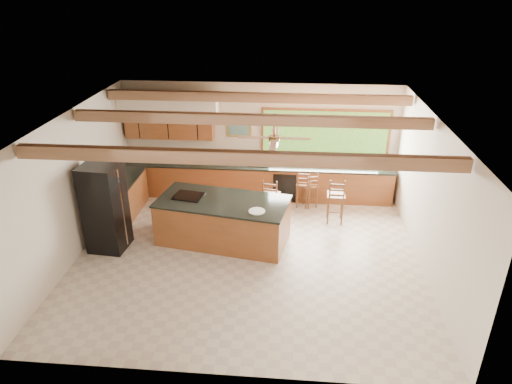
{
  "coord_description": "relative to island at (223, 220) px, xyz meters",
  "views": [
    {
      "loc": [
        0.88,
        -8.19,
        5.43
      ],
      "look_at": [
        0.11,
        0.8,
        1.13
      ],
      "focal_mm": 32.0,
      "sensor_mm": 36.0,
      "label": 1
    }
  ],
  "objects": [
    {
      "name": "counter_run",
      "position": [
        -0.21,
        1.92,
        -0.03
      ],
      "size": [
        7.12,
        3.1,
        1.23
      ],
      "color": "brown",
      "rests_on": "ground"
    },
    {
      "name": "bar_stool_a",
      "position": [
        1.81,
        1.79,
        0.12
      ],
      "size": [
        0.41,
        0.41,
        1.05
      ],
      "rotation": [
        0.0,
        0.0,
        -0.1
      ],
      "color": "brown",
      "rests_on": "ground"
    },
    {
      "name": "bar_stool_d",
      "position": [
        2.55,
        1.02,
        0.19
      ],
      "size": [
        0.43,
        0.43,
        1.16
      ],
      "rotation": [
        0.0,
        0.0,
        -0.04
      ],
      "color": "brown",
      "rests_on": "ground"
    },
    {
      "name": "refrigerator",
      "position": [
        -2.44,
        -0.51,
        0.47
      ],
      "size": [
        0.82,
        0.8,
        1.94
      ],
      "rotation": [
        0.0,
        0.0,
        -0.09
      ],
      "color": "black",
      "rests_on": "ground"
    },
    {
      "name": "room_shell",
      "position": [
        0.44,
        0.05,
        1.71
      ],
      "size": [
        7.27,
        6.54,
        3.02
      ],
      "color": "beige",
      "rests_on": "ground"
    },
    {
      "name": "bar_stool_b",
      "position": [
        1.01,
        0.94,
        0.17
      ],
      "size": [
        0.45,
        0.45,
        1.13
      ],
      "rotation": [
        0.0,
        0.0,
        -0.13
      ],
      "color": "brown",
      "rests_on": "ground"
    },
    {
      "name": "island",
      "position": [
        0.0,
        0.0,
        0.0
      ],
      "size": [
        3.04,
        1.81,
        1.01
      ],
      "rotation": [
        0.0,
        0.0,
        -0.17
      ],
      "color": "brown",
      "rests_on": "ground"
    },
    {
      "name": "bar_stool_c",
      "position": [
        1.97,
        1.8,
        0.07
      ],
      "size": [
        0.43,
        0.43,
        0.97
      ],
      "rotation": [
        0.0,
        0.0,
        0.27
      ],
      "color": "brown",
      "rests_on": "ground"
    },
    {
      "name": "ground",
      "position": [
        0.61,
        -0.6,
        -0.5
      ],
      "size": [
        7.2,
        7.2,
        0.0
      ],
      "primitive_type": "plane",
      "color": "#B9A89A",
      "rests_on": "ground"
    }
  ]
}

